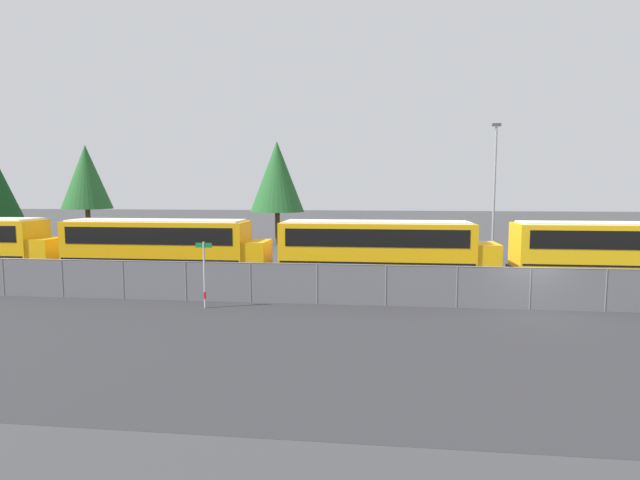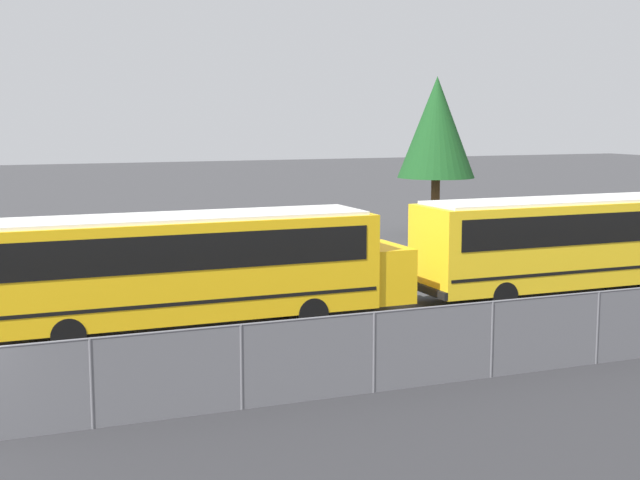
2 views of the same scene
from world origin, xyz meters
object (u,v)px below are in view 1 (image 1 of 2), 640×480
at_px(street_sign, 204,273).
at_px(tree_0, 277,177).
at_px(school_bus_2, 380,245).
at_px(school_bus_1, 162,242).
at_px(tree_3, 86,177).
at_px(light_pole, 494,187).
at_px(school_bus_3, 623,247).

relative_size(street_sign, tree_0, 0.30).
distance_m(school_bus_2, street_sign, 11.06).
height_order(school_bus_1, tree_3, tree_3).
xyz_separation_m(school_bus_2, street_sign, (-7.45, -8.16, -0.41)).
relative_size(school_bus_2, light_pole, 1.26).
height_order(tree_0, tree_3, tree_0).
bearing_deg(school_bus_1, light_pole, 22.91).
bearing_deg(tree_0, school_bus_3, -35.95).
xyz_separation_m(school_bus_2, school_bus_3, (13.09, 0.30, 0.00)).
bearing_deg(street_sign, school_bus_3, 22.38).
xyz_separation_m(street_sign, light_pole, (15.54, 16.83, 3.73)).
distance_m(street_sign, tree_0, 25.21).
bearing_deg(school_bus_3, street_sign, -157.62).
xyz_separation_m(school_bus_1, school_bus_3, (26.00, 0.50, 0.00)).
relative_size(street_sign, tree_3, 0.31).
height_order(street_sign, tree_0, tree_0).
bearing_deg(school_bus_1, street_sign, -55.57).
height_order(school_bus_3, light_pole, light_pole).
xyz_separation_m(light_pole, tree_3, (-35.46, 7.19, 0.96)).
relative_size(school_bus_2, tree_3, 1.33).
bearing_deg(light_pole, school_bus_2, -133.00).
height_order(school_bus_1, school_bus_2, same).
height_order(school_bus_3, street_sign, school_bus_3).
bearing_deg(light_pole, street_sign, -132.72).
xyz_separation_m(school_bus_3, tree_0, (-22.40, 16.24, 4.27)).
xyz_separation_m(street_sign, tree_3, (-19.92, 24.02, 4.69)).
xyz_separation_m(school_bus_2, tree_0, (-9.31, 16.55, 4.27)).
bearing_deg(tree_3, tree_0, 2.16).
relative_size(light_pole, tree_3, 1.05).
bearing_deg(tree_0, school_bus_1, -102.12).
height_order(school_bus_1, street_sign, school_bus_1).
bearing_deg(light_pole, school_bus_1, -157.09).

